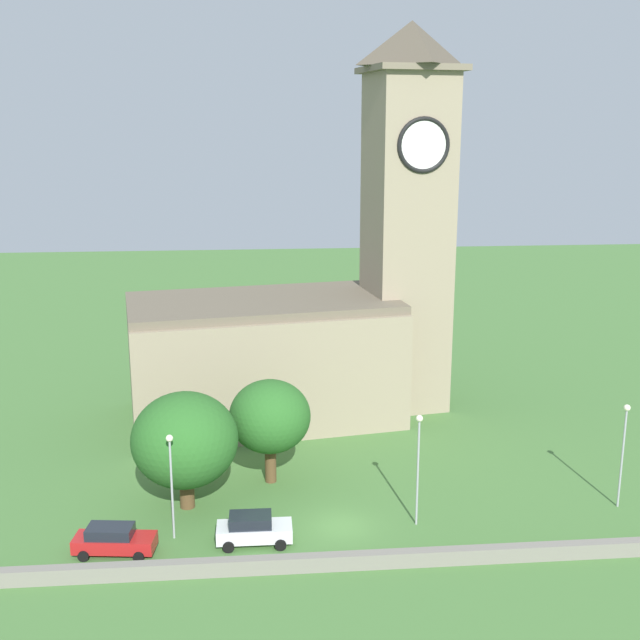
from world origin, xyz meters
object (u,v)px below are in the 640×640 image
at_px(church, 311,313).
at_px(car_white, 253,529).
at_px(tree_riverside_east, 185,440).
at_px(streetlamp_west_mid, 171,470).
at_px(streetlamp_central, 418,453).
at_px(streetlamp_east_mid, 624,439).
at_px(tree_riverside_west, 270,417).
at_px(car_red, 114,540).

relative_size(church, car_white, 7.19).
relative_size(church, tree_riverside_east, 4.16).
distance_m(car_white, tree_riverside_east, 7.76).
bearing_deg(streetlamp_west_mid, streetlamp_central, 1.37).
relative_size(streetlamp_east_mid, tree_riverside_west, 0.96).
distance_m(car_white, streetlamp_west_mid, 6.18).
relative_size(church, tree_riverside_west, 4.39).
bearing_deg(streetlamp_east_mid, tree_riverside_west, 165.54).
bearing_deg(car_white, car_red, -176.74).
bearing_deg(streetlamp_west_mid, tree_riverside_east, 82.48).
distance_m(church, streetlamp_east_mid, 27.82).
height_order(church, tree_riverside_east, church).
height_order(streetlamp_central, streetlamp_east_mid, streetlamp_central).
relative_size(church, streetlamp_east_mid, 4.58).
xyz_separation_m(streetlamp_west_mid, streetlamp_central, (15.29, 0.36, 0.34)).
relative_size(streetlamp_east_mid, tree_riverside_east, 0.91).
distance_m(car_red, tree_riverside_east, 7.88).
distance_m(car_red, tree_riverside_west, 13.78).
relative_size(church, streetlamp_central, 4.46).
relative_size(church, car_red, 6.66).
distance_m(church, car_red, 27.88).
distance_m(streetlamp_central, tree_riverside_west, 11.55).
height_order(streetlamp_central, tree_riverside_east, tree_riverside_east).
distance_m(streetlamp_central, streetlamp_east_mid, 14.00).
bearing_deg(car_red, streetlamp_west_mid, 24.66).
bearing_deg(streetlamp_central, streetlamp_west_mid, -178.63).
bearing_deg(streetlamp_central, church, 103.63).
distance_m(car_white, streetlamp_central, 11.21).
xyz_separation_m(streetlamp_west_mid, tree_riverside_west, (6.21, 7.49, 0.34)).
xyz_separation_m(church, streetlamp_west_mid, (-10.19, -21.39, -4.46)).
xyz_separation_m(church, tree_riverside_east, (-9.65, -17.32, -4.25)).
bearing_deg(tree_riverside_west, streetlamp_east_mid, -14.46).
xyz_separation_m(car_red, tree_riverside_east, (3.93, 5.63, 3.88)).
relative_size(streetlamp_west_mid, streetlamp_east_mid, 0.94).
xyz_separation_m(streetlamp_west_mid, streetlamp_east_mid, (29.23, 1.56, 0.23)).
bearing_deg(car_white, streetlamp_central, 7.94).
height_order(car_red, tree_riverside_east, tree_riverside_east).
relative_size(streetlamp_central, streetlamp_east_mid, 1.03).
bearing_deg(church, streetlamp_east_mid, -46.17).
bearing_deg(tree_riverside_west, streetlamp_west_mid, -129.62).
bearing_deg(church, streetlamp_central, -76.37).
relative_size(streetlamp_central, tree_riverside_east, 0.93).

